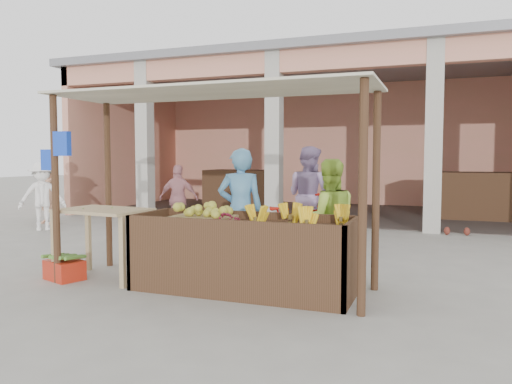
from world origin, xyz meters
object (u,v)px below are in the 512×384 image
at_px(red_crate, 64,270).
at_px(motorcycle, 293,220).
at_px(side_table, 104,220).
at_px(vendor_blue, 240,206).
at_px(vendor_green, 329,217).
at_px(fruit_stall, 243,258).

height_order(red_crate, motorcycle, motorcycle).
height_order(side_table, vendor_blue, vendor_blue).
bearing_deg(side_table, red_crate, -146.82).
bearing_deg(vendor_blue, vendor_green, 154.08).
xyz_separation_m(side_table, vendor_blue, (1.51, 0.99, 0.14)).
bearing_deg(vendor_green, side_table, -5.37).
bearing_deg(motorcycle, fruit_stall, -171.46).
height_order(red_crate, vendor_green, vendor_green).
height_order(side_table, red_crate, side_table).
distance_m(side_table, red_crate, 0.82).
relative_size(red_crate, vendor_green, 0.29).
xyz_separation_m(fruit_stall, red_crate, (-2.38, -0.30, -0.27)).
relative_size(vendor_green, motorcycle, 0.81).
relative_size(side_table, motorcycle, 0.59).
xyz_separation_m(fruit_stall, motorcycle, (-0.13, 2.53, 0.13)).
height_order(fruit_stall, side_table, side_table).
distance_m(fruit_stall, side_table, 1.96).
relative_size(red_crate, vendor_blue, 0.27).
bearing_deg(side_table, vendor_blue, 39.33).
bearing_deg(side_table, vendor_green, 24.62).
height_order(red_crate, vendor_blue, vendor_blue).
bearing_deg(red_crate, side_table, 46.68).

